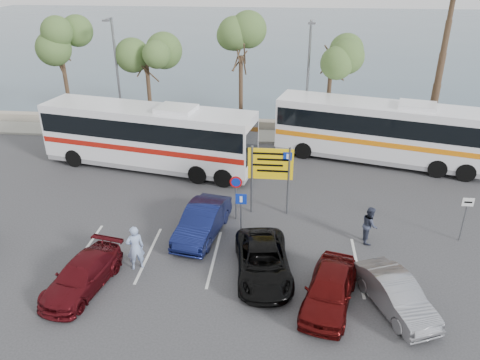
# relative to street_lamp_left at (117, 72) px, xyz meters

# --- Properties ---
(ground) EXTENTS (120.00, 120.00, 0.00)m
(ground) POSITION_rel_street_lamp_left_xyz_m (10.00, -13.52, -4.60)
(ground) COLOR #333335
(ground) RESTS_ON ground
(kerb_strip) EXTENTS (44.00, 2.40, 0.15)m
(kerb_strip) POSITION_rel_street_lamp_left_xyz_m (10.00, 0.48, -4.52)
(kerb_strip) COLOR gray
(kerb_strip) RESTS_ON ground
(seawall) EXTENTS (48.00, 0.80, 0.60)m
(seawall) POSITION_rel_street_lamp_left_xyz_m (10.00, 2.48, -4.30)
(seawall) COLOR #AB9C89
(seawall) RESTS_ON ground
(sea) EXTENTS (140.00, 140.00, 0.00)m
(sea) POSITION_rel_street_lamp_left_xyz_m (10.00, 46.48, -4.59)
(sea) COLOR #43596B
(sea) RESTS_ON ground
(tree_far_left) EXTENTS (3.20, 3.20, 7.60)m
(tree_far_left) POSITION_rel_street_lamp_left_xyz_m (-4.00, 0.48, 1.73)
(tree_far_left) COLOR #382619
(tree_far_left) RESTS_ON kerb_strip
(tree_left) EXTENTS (3.20, 3.20, 7.20)m
(tree_left) POSITION_rel_street_lamp_left_xyz_m (2.00, 0.48, 1.41)
(tree_left) COLOR #382619
(tree_left) RESTS_ON kerb_strip
(tree_mid) EXTENTS (3.20, 3.20, 8.00)m
(tree_mid) POSITION_rel_street_lamp_left_xyz_m (8.50, 0.48, 2.06)
(tree_mid) COLOR #382619
(tree_mid) RESTS_ON kerb_strip
(tree_right) EXTENTS (3.20, 3.20, 7.40)m
(tree_right) POSITION_rel_street_lamp_left_xyz_m (14.50, 0.48, 1.57)
(tree_right) COLOR #382619
(tree_right) RESTS_ON kerb_strip
(street_lamp_left) EXTENTS (0.45, 1.15, 8.01)m
(street_lamp_left) POSITION_rel_street_lamp_left_xyz_m (0.00, 0.00, 0.00)
(street_lamp_left) COLOR slate
(street_lamp_left) RESTS_ON kerb_strip
(street_lamp_right) EXTENTS (0.45, 1.15, 8.01)m
(street_lamp_right) POSITION_rel_street_lamp_left_xyz_m (13.00, 0.00, 0.00)
(street_lamp_right) COLOR slate
(street_lamp_right) RESTS_ON kerb_strip
(direction_sign) EXTENTS (2.20, 0.12, 3.60)m
(direction_sign) POSITION_rel_street_lamp_left_xyz_m (11.00, -10.32, -2.17)
(direction_sign) COLOR slate
(direction_sign) RESTS_ON ground
(sign_no_stop) EXTENTS (0.60, 0.08, 2.35)m
(sign_no_stop) POSITION_rel_street_lamp_left_xyz_m (9.40, -11.13, -3.02)
(sign_no_stop) COLOR slate
(sign_no_stop) RESTS_ON ground
(sign_parking) EXTENTS (0.50, 0.07, 2.25)m
(sign_parking) POSITION_rel_street_lamp_left_xyz_m (9.80, -12.73, -3.13)
(sign_parking) COLOR slate
(sign_parking) RESTS_ON ground
(sign_taxi) EXTENTS (0.50, 0.07, 2.20)m
(sign_taxi) POSITION_rel_street_lamp_left_xyz_m (19.80, -12.03, -3.18)
(sign_taxi) COLOR slate
(sign_taxi) RESTS_ON ground
(lane_markings) EXTENTS (12.02, 4.20, 0.01)m
(lane_markings) POSITION_rel_street_lamp_left_xyz_m (8.86, -14.52, -4.60)
(lane_markings) COLOR silver
(lane_markings) RESTS_ON ground
(coach_bus_left) EXTENTS (13.20, 5.22, 4.03)m
(coach_bus_left) POSITION_rel_street_lamp_left_xyz_m (3.50, -5.38, -2.73)
(coach_bus_left) COLOR white
(coach_bus_left) RESTS_ON ground
(coach_bus_right) EXTENTS (12.99, 5.89, 3.97)m
(coach_bus_right) POSITION_rel_street_lamp_left_xyz_m (17.50, -3.02, -2.76)
(coach_bus_right) COLOR white
(coach_bus_right) RESTS_ON ground
(car_blue) EXTENTS (2.29, 4.62, 1.45)m
(car_blue) POSITION_rel_street_lamp_left_xyz_m (8.00, -12.74, -3.87)
(car_blue) COLOR #0E1442
(car_blue) RESTS_ON ground
(car_maroon) EXTENTS (2.47, 4.39, 1.20)m
(car_maroon) POSITION_rel_street_lamp_left_xyz_m (4.00, -17.02, -4.00)
(car_maroon) COLOR #530D13
(car_maroon) RESTS_ON ground
(car_red) EXTENTS (2.67, 4.44, 1.41)m
(car_red) POSITION_rel_street_lamp_left_xyz_m (13.50, -17.02, -3.89)
(car_red) COLOR #4D0B0B
(car_red) RESTS_ON ground
(suv_black) EXTENTS (2.74, 4.86, 1.28)m
(suv_black) POSITION_rel_street_lamp_left_xyz_m (10.95, -15.46, -3.96)
(suv_black) COLOR black
(suv_black) RESTS_ON ground
(car_silver_b) EXTENTS (2.78, 4.13, 1.29)m
(car_silver_b) POSITION_rel_street_lamp_left_xyz_m (15.90, -17.02, -3.96)
(car_silver_b) COLOR gray
(car_silver_b) RESTS_ON ground
(pedestrian_near) EXTENTS (0.87, 0.76, 2.00)m
(pedestrian_near) POSITION_rel_street_lamp_left_xyz_m (5.70, -15.52, -3.60)
(pedestrian_near) COLOR #8EA4CF
(pedestrian_near) RESTS_ON ground
(pedestrian_far) EXTENTS (0.68, 0.86, 1.75)m
(pedestrian_far) POSITION_rel_street_lamp_left_xyz_m (15.60, -12.52, -3.72)
(pedestrian_far) COLOR #31374A
(pedestrian_far) RESTS_ON ground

